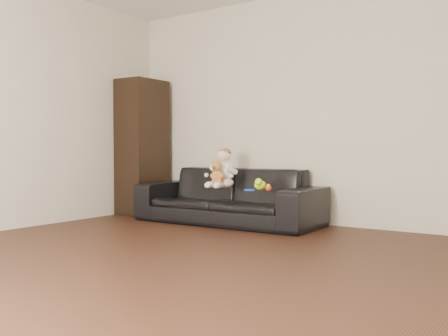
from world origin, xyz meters
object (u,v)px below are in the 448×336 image
Objects in this scene: toy_rattle at (268,188)px; toy_blue_disc at (249,190)px; sofa at (228,196)px; toy_green at (260,185)px; teddy_bear at (217,173)px; cabinet at (142,147)px; baby at (223,170)px.

toy_blue_disc is at bearing -164.17° from toy_rattle.
toy_green is (0.51, -0.16, 0.15)m from sofa.
teddy_bear is 4.06× the size of toy_rattle.
toy_blue_disc is at bearing -11.98° from cabinet.
sofa is at bearing 162.66° from toy_green.
toy_rattle reaches higher than toy_blue_disc.
baby is 3.92× the size of toy_blue_disc.
cabinet is 1.93m from toy_blue_disc.
cabinet reaches higher than toy_green.
sofa is 1.50m from cabinet.
teddy_bear is (0.01, -0.14, -0.02)m from baby.
toy_blue_disc is (1.84, -0.38, -0.45)m from cabinet.
toy_blue_disc is (0.42, -0.03, -0.16)m from teddy_bear.
cabinet is at bearing 168.47° from toy_blue_disc.
baby is 0.65m from toy_rattle.
baby is at bearing -81.66° from sofa.
cabinet is 3.93× the size of baby.
toy_rattle is (0.64, -0.22, 0.13)m from sofa.
sofa is 4.82× the size of baby.
cabinet is 27.61× the size of toy_rattle.
sofa is 1.23× the size of cabinet.
toy_rattle is at bearing -9.39° from cabinet.
toy_blue_disc is at bearing -9.46° from teddy_bear.
sofa is 0.31m from baby.
toy_green is 0.14m from toy_rattle.
teddy_bear is 2.27× the size of toy_blue_disc.
toy_rattle is at bearing -3.21° from teddy_bear.
baby is 2.98× the size of toy_green.
toy_green is (0.49, 0.09, -0.12)m from teddy_bear.
toy_green reaches higher than toy_blue_disc.
cabinet is 1.45m from baby.
baby is 1.73× the size of teddy_bear.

